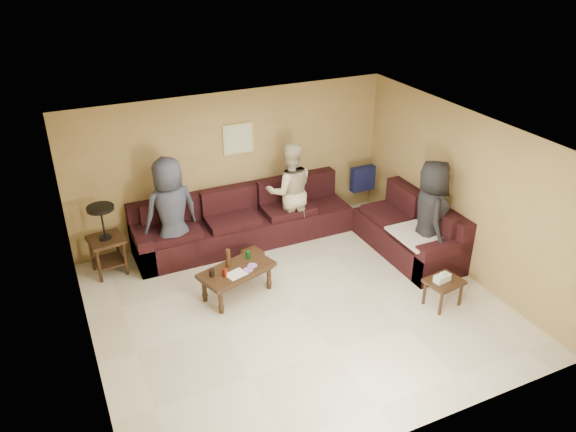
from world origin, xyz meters
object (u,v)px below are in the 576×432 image
at_px(coffee_table, 236,272).
at_px(waste_bin, 253,260).
at_px(side_table_right, 443,283).
at_px(person_right, 430,215).
at_px(person_left, 171,213).
at_px(sectional_sofa, 302,229).
at_px(person_middle, 290,191).
at_px(end_table_left, 105,239).

bearing_deg(coffee_table, waste_bin, 49.49).
xyz_separation_m(side_table_right, person_right, (0.45, 0.99, 0.52)).
bearing_deg(person_left, sectional_sofa, 159.80).
distance_m(side_table_right, person_middle, 2.99).
bearing_deg(coffee_table, sectional_sofa, 30.55).
relative_size(waste_bin, person_left, 0.18).
xyz_separation_m(coffee_table, end_table_left, (-1.58, 1.40, 0.21)).
bearing_deg(person_left, waste_bin, 136.05).
distance_m(sectional_sofa, side_table_right, 2.56).
relative_size(end_table_left, side_table_right, 2.06).
height_order(sectional_sofa, person_middle, person_middle).
distance_m(coffee_table, person_middle, 1.99).
bearing_deg(sectional_sofa, person_left, 169.97).
distance_m(person_middle, person_right, 2.33).
distance_m(sectional_sofa, person_right, 2.10).
distance_m(sectional_sofa, end_table_left, 3.12).
height_order(side_table_right, person_left, person_left).
xyz_separation_m(person_left, person_middle, (2.03, 0.04, -0.05)).
relative_size(sectional_sofa, coffee_table, 3.90).
bearing_deg(person_right, side_table_right, 178.46).
xyz_separation_m(person_left, person_right, (3.58, -1.71, -0.01)).
relative_size(person_middle, person_right, 0.96).
bearing_deg(sectional_sofa, end_table_left, 170.32).
xyz_separation_m(coffee_table, person_right, (3.00, -0.47, 0.50)).
distance_m(sectional_sofa, waste_bin, 1.08).
bearing_deg(person_left, person_right, 144.37).
height_order(person_left, person_right, person_left).
bearing_deg(end_table_left, side_table_right, -34.63).
relative_size(side_table_right, person_left, 0.31).
relative_size(coffee_table, side_table_right, 2.14).
distance_m(end_table_left, person_left, 1.06).
relative_size(side_table_right, waste_bin, 1.70).
xyz_separation_m(sectional_sofa, person_right, (1.52, -1.34, 0.56)).
xyz_separation_m(sectional_sofa, coffee_table, (-1.48, -0.87, 0.06)).
height_order(waste_bin, person_middle, person_middle).
relative_size(coffee_table, person_left, 0.66).
height_order(side_table_right, waste_bin, side_table_right).
bearing_deg(waste_bin, coffee_table, -130.51).
bearing_deg(end_table_left, person_right, -22.11).
height_order(end_table_left, person_left, person_left).
height_order(person_middle, person_right, person_right).
height_order(person_left, person_middle, person_left).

